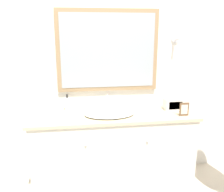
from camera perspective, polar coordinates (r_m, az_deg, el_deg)
The scene contains 7 objects.
wall_back at distance 2.89m, azimuth -0.60°, elevation 5.98°, with size 8.00×0.18×2.55m.
vanity_counter at distance 2.86m, azimuth 0.27°, elevation -12.19°, with size 1.78×0.57×0.85m.
sink_basin at distance 2.66m, azimuth -0.61°, elevation -3.92°, with size 0.53×0.40×0.17m.
soap_bottle at distance 2.83m, azimuth -10.13°, elevation -1.78°, with size 0.06×0.06×0.19m.
appliance_box at distance 2.91m, azimuth 13.86°, elevation -1.77°, with size 0.21×0.14×0.13m.
picture_frame at distance 2.72m, azimuth 16.17°, elevation -2.94°, with size 0.10×0.01×0.14m.
hand_towel_near_sink at distance 2.72m, azimuth -12.86°, elevation -3.74°, with size 0.15×0.13×0.05m.
Camera 1 is at (-0.37, -2.23, 1.72)m, focal length 40.00 mm.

